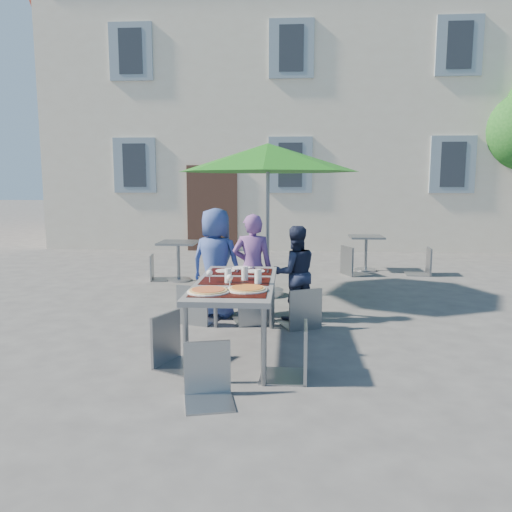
# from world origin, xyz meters

# --- Properties ---
(ground) EXTENTS (90.00, 90.00, 0.00)m
(ground) POSITION_xyz_m (0.00, 0.00, 0.00)
(ground) COLOR #3F3F41
(ground) RESTS_ON ground
(building) EXTENTS (13.60, 8.20, 11.10)m
(building) POSITION_xyz_m (-0.00, 11.50, 4.85)
(building) COLOR beige
(building) RESTS_ON ground
(dining_table) EXTENTS (0.80, 1.85, 0.76)m
(dining_table) POSITION_xyz_m (-0.54, -0.32, 0.70)
(dining_table) COLOR #494A4E
(dining_table) RESTS_ON ground
(pizza_near_left) EXTENTS (0.39, 0.39, 0.03)m
(pizza_near_left) POSITION_xyz_m (-0.73, -0.87, 0.77)
(pizza_near_left) COLOR white
(pizza_near_left) RESTS_ON dining_table
(pizza_near_right) EXTENTS (0.38, 0.38, 0.03)m
(pizza_near_right) POSITION_xyz_m (-0.38, -0.76, 0.77)
(pizza_near_right) COLOR white
(pizza_near_right) RESTS_ON dining_table
(glassware) EXTENTS (0.56, 0.44, 0.15)m
(glassware) POSITION_xyz_m (-0.50, -0.41, 0.83)
(glassware) COLOR silver
(glassware) RESTS_ON dining_table
(place_settings) EXTENTS (0.60, 0.43, 0.01)m
(place_settings) POSITION_xyz_m (-0.54, 0.31, 0.76)
(place_settings) COLOR white
(place_settings) RESTS_ON dining_table
(child_0) EXTENTS (0.80, 0.64, 1.43)m
(child_0) POSITION_xyz_m (-0.95, 1.08, 0.72)
(child_0) COLOR #314587
(child_0) RESTS_ON ground
(child_1) EXTENTS (0.50, 0.33, 1.37)m
(child_1) POSITION_xyz_m (-0.45, 0.86, 0.69)
(child_1) COLOR #673E80
(child_1) RESTS_ON ground
(child_2) EXTENTS (0.66, 0.49, 1.22)m
(child_2) POSITION_xyz_m (0.08, 0.98, 0.61)
(child_2) COLOR #1A203A
(child_2) RESTS_ON ground
(chair_0) EXTENTS (0.52, 0.52, 0.95)m
(chair_0) POSITION_xyz_m (-1.15, 0.70, 0.56)
(chair_0) COLOR gray
(chair_0) RESTS_ON ground
(chair_1) EXTENTS (0.57, 0.58, 1.03)m
(chair_1) POSITION_xyz_m (-0.42, 0.74, 0.61)
(chair_1) COLOR gray
(chair_1) RESTS_ON ground
(chair_2) EXTENTS (0.55, 0.55, 0.95)m
(chair_2) POSITION_xyz_m (0.17, 0.60, 0.56)
(chair_2) COLOR gray
(chair_2) RESTS_ON ground
(chair_3) EXTENTS (0.56, 0.56, 0.96)m
(chair_3) POSITION_xyz_m (-1.09, -0.76, 0.56)
(chair_3) COLOR gray
(chair_3) RESTS_ON ground
(chair_4) EXTENTS (0.43, 0.43, 0.94)m
(chair_4) POSITION_xyz_m (0.06, -0.98, 0.55)
(chair_4) COLOR gray
(chair_4) RESTS_ON ground
(chair_5) EXTENTS (0.47, 0.47, 0.87)m
(chair_5) POSITION_xyz_m (-0.64, -1.49, 0.51)
(chair_5) COLOR gray
(chair_5) RESTS_ON ground
(patio_umbrella) EXTENTS (2.75, 2.75, 2.34)m
(patio_umbrella) POSITION_xyz_m (-0.33, 2.34, 2.11)
(patio_umbrella) COLOR #A8AAB0
(patio_umbrella) RESTS_ON ground
(cafe_table_0) EXTENTS (0.66, 0.66, 0.71)m
(cafe_table_0) POSITION_xyz_m (-1.99, 3.42, 0.47)
(cafe_table_0) COLOR #A8AAB0
(cafe_table_0) RESTS_ON ground
(bg_chair_l_0) EXTENTS (0.44, 0.44, 0.87)m
(bg_chair_l_0) POSITION_xyz_m (-2.39, 3.47, 0.51)
(bg_chair_l_0) COLOR gray
(bg_chair_l_0) RESTS_ON ground
(bg_chair_r_0) EXTENTS (0.49, 0.49, 0.99)m
(bg_chair_r_0) POSITION_xyz_m (-1.26, 3.64, 0.58)
(bg_chair_r_0) COLOR gray
(bg_chair_r_0) RESTS_ON ground
(cafe_table_1) EXTENTS (0.66, 0.66, 0.70)m
(cafe_table_1) POSITION_xyz_m (1.53, 4.70, 0.47)
(cafe_table_1) COLOR #A8AAB0
(cafe_table_1) RESTS_ON ground
(bg_chair_l_1) EXTENTS (0.61, 0.61, 1.05)m
(bg_chair_l_1) POSITION_xyz_m (1.20, 4.23, 0.62)
(bg_chair_l_1) COLOR gray
(bg_chair_l_1) RESTS_ON ground
(bg_chair_r_1) EXTENTS (0.48, 0.47, 0.99)m
(bg_chair_r_1) POSITION_xyz_m (2.57, 4.33, 0.59)
(bg_chair_r_1) COLOR gray
(bg_chair_r_1) RESTS_ON ground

